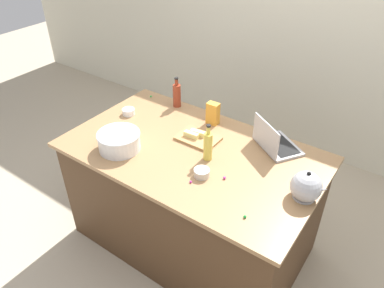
{
  "coord_description": "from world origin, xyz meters",
  "views": [
    {
      "loc": [
        1.16,
        -1.65,
        2.36
      ],
      "look_at": [
        0.0,
        0.0,
        0.95
      ],
      "focal_mm": 34.31,
      "sensor_mm": 36.0,
      "label": 1
    }
  ],
  "objects_px": {
    "bottle_oil": "(208,146)",
    "butter_stick_right": "(198,133)",
    "bottle_soy": "(177,95)",
    "cutting_board": "(198,138)",
    "kettle": "(306,187)",
    "candy_bag": "(213,113)",
    "ramekin_medium": "(202,173)",
    "ramekin_small": "(128,112)",
    "laptop": "(274,143)",
    "butter_stick_left": "(191,135)",
    "mixing_bowl_large": "(119,141)"
  },
  "relations": [
    {
      "from": "laptop",
      "to": "bottle_oil",
      "type": "xyz_separation_m",
      "value": [
        -0.3,
        -0.36,
        0.06
      ]
    },
    {
      "from": "ramekin_small",
      "to": "candy_bag",
      "type": "xyz_separation_m",
      "value": [
        0.61,
        0.27,
        0.06
      ]
    },
    {
      "from": "kettle",
      "to": "butter_stick_right",
      "type": "xyz_separation_m",
      "value": [
        -0.85,
        0.16,
        -0.04
      ]
    },
    {
      "from": "mixing_bowl_large",
      "to": "ramekin_small",
      "type": "distance_m",
      "value": 0.46
    },
    {
      "from": "laptop",
      "to": "mixing_bowl_large",
      "type": "distance_m",
      "value": 1.05
    },
    {
      "from": "candy_bag",
      "to": "cutting_board",
      "type": "bearing_deg",
      "value": -82.22
    },
    {
      "from": "laptop",
      "to": "kettle",
      "type": "distance_m",
      "value": 0.49
    },
    {
      "from": "bottle_soy",
      "to": "candy_bag",
      "type": "bearing_deg",
      "value": -8.91
    },
    {
      "from": "cutting_board",
      "to": "butter_stick_left",
      "type": "distance_m",
      "value": 0.05
    },
    {
      "from": "laptop",
      "to": "candy_bag",
      "type": "distance_m",
      "value": 0.52
    },
    {
      "from": "laptop",
      "to": "cutting_board",
      "type": "relative_size",
      "value": 1.32
    },
    {
      "from": "candy_bag",
      "to": "bottle_soy",
      "type": "bearing_deg",
      "value": 171.09
    },
    {
      "from": "bottle_soy",
      "to": "laptop",
      "type": "bearing_deg",
      "value": -5.93
    },
    {
      "from": "bottle_soy",
      "to": "bottle_oil",
      "type": "xyz_separation_m",
      "value": [
        0.59,
        -0.45,
        0.0
      ]
    },
    {
      "from": "cutting_board",
      "to": "ramekin_medium",
      "type": "xyz_separation_m",
      "value": [
        0.24,
        -0.32,
        0.02
      ]
    },
    {
      "from": "ramekin_medium",
      "to": "ramekin_small",
      "type": "bearing_deg",
      "value": 161.76
    },
    {
      "from": "candy_bag",
      "to": "butter_stick_left",
      "type": "bearing_deg",
      "value": -91.89
    },
    {
      "from": "bottle_soy",
      "to": "butter_stick_right",
      "type": "xyz_separation_m",
      "value": [
        0.4,
        -0.28,
        -0.06
      ]
    },
    {
      "from": "laptop",
      "to": "bottle_oil",
      "type": "relative_size",
      "value": 1.47
    },
    {
      "from": "kettle",
      "to": "ramekin_small",
      "type": "relative_size",
      "value": 2.22
    },
    {
      "from": "butter_stick_left",
      "to": "bottle_soy",
      "type": "bearing_deg",
      "value": 138.81
    },
    {
      "from": "ramekin_small",
      "to": "candy_bag",
      "type": "relative_size",
      "value": 0.57
    },
    {
      "from": "kettle",
      "to": "butter_stick_right",
      "type": "bearing_deg",
      "value": 169.38
    },
    {
      "from": "kettle",
      "to": "cutting_board",
      "type": "distance_m",
      "value": 0.85
    },
    {
      "from": "butter_stick_right",
      "to": "ramekin_medium",
      "type": "relative_size",
      "value": 1.11
    },
    {
      "from": "butter_stick_left",
      "to": "butter_stick_right",
      "type": "height_order",
      "value": "same"
    },
    {
      "from": "laptop",
      "to": "bottle_oil",
      "type": "height_order",
      "value": "bottle_oil"
    },
    {
      "from": "mixing_bowl_large",
      "to": "butter_stick_left",
      "type": "xyz_separation_m",
      "value": [
        0.33,
        0.38,
        -0.03
      ]
    },
    {
      "from": "ramekin_medium",
      "to": "candy_bag",
      "type": "relative_size",
      "value": 0.58
    },
    {
      "from": "bottle_soy",
      "to": "kettle",
      "type": "distance_m",
      "value": 1.32
    },
    {
      "from": "kettle",
      "to": "ramekin_medium",
      "type": "distance_m",
      "value": 0.62
    },
    {
      "from": "bottle_oil",
      "to": "butter_stick_right",
      "type": "relative_size",
      "value": 2.36
    },
    {
      "from": "bottle_oil",
      "to": "candy_bag",
      "type": "relative_size",
      "value": 1.53
    },
    {
      "from": "bottle_soy",
      "to": "bottle_oil",
      "type": "relative_size",
      "value": 0.96
    },
    {
      "from": "bottle_soy",
      "to": "ramekin_small",
      "type": "relative_size",
      "value": 2.61
    },
    {
      "from": "bottle_soy",
      "to": "ramekin_small",
      "type": "distance_m",
      "value": 0.41
    },
    {
      "from": "mixing_bowl_large",
      "to": "cutting_board",
      "type": "distance_m",
      "value": 0.55
    },
    {
      "from": "bottle_soy",
      "to": "candy_bag",
      "type": "xyz_separation_m",
      "value": [
        0.38,
        -0.06,
        -0.02
      ]
    },
    {
      "from": "mixing_bowl_large",
      "to": "kettle",
      "type": "relative_size",
      "value": 1.37
    },
    {
      "from": "bottle_oil",
      "to": "candy_bag",
      "type": "xyz_separation_m",
      "value": [
        -0.21,
        0.39,
        -0.02
      ]
    },
    {
      "from": "kettle",
      "to": "bottle_soy",
      "type": "bearing_deg",
      "value": 160.55
    },
    {
      "from": "kettle",
      "to": "mixing_bowl_large",
      "type": "bearing_deg",
      "value": -167.7
    },
    {
      "from": "kettle",
      "to": "butter_stick_left",
      "type": "xyz_separation_m",
      "value": [
        -0.87,
        0.11,
        -0.04
      ]
    },
    {
      "from": "kettle",
      "to": "cutting_board",
      "type": "bearing_deg",
      "value": 170.65
    },
    {
      "from": "mixing_bowl_large",
      "to": "bottle_soy",
      "type": "distance_m",
      "value": 0.7
    },
    {
      "from": "candy_bag",
      "to": "kettle",
      "type": "bearing_deg",
      "value": -23.74
    },
    {
      "from": "bottle_oil",
      "to": "butter_stick_left",
      "type": "height_order",
      "value": "bottle_oil"
    },
    {
      "from": "bottle_oil",
      "to": "cutting_board",
      "type": "relative_size",
      "value": 0.9
    },
    {
      "from": "mixing_bowl_large",
      "to": "kettle",
      "type": "height_order",
      "value": "kettle"
    },
    {
      "from": "butter_stick_right",
      "to": "mixing_bowl_large",
      "type": "bearing_deg",
      "value": -129.91
    }
  ]
}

